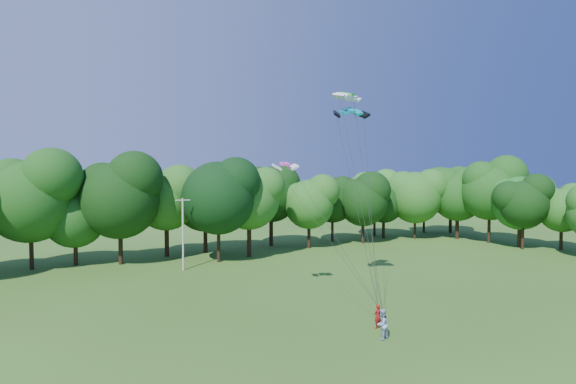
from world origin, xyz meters
TOP-DOWN VIEW (x-y plane):
  - ground at (0.00, 0.00)m, footprint 160.00×160.00m
  - utility_pole at (-2.45, 29.97)m, footprint 1.45×0.57m
  - kite_flyer_left at (3.14, 6.25)m, footprint 0.59×0.40m
  - kite_flyer_right at (2.04, 4.65)m, footprint 1.05×0.89m
  - kite_teal at (6.57, 13.57)m, footprint 3.14×2.20m
  - kite_green at (6.55, 13.98)m, footprint 2.93×2.05m
  - kite_pink at (1.31, 15.19)m, footprint 2.23×1.46m
  - tree_back_center at (2.37, 32.08)m, footprint 9.16×9.16m
  - tree_back_east at (31.91, 39.07)m, footprint 8.41×8.41m
  - tree_flank_east at (41.48, 20.57)m, footprint 8.02×8.02m

SIDE VIEW (x-z plane):
  - ground at x=0.00m, z-range 0.00..0.00m
  - kite_flyer_left at x=3.14m, z-range 0.00..1.59m
  - kite_flyer_right at x=2.04m, z-range 0.00..1.88m
  - utility_pole at x=-2.45m, z-range 0.12..7.67m
  - tree_flank_east at x=41.48m, z-range 1.45..13.11m
  - tree_back_east at x=31.91m, z-range 1.52..13.75m
  - tree_back_center at x=2.37m, z-range 1.66..14.98m
  - kite_pink at x=1.31m, z-range 10.74..11.09m
  - kite_teal at x=6.57m, z-range 15.03..15.68m
  - kite_green at x=6.55m, z-range 16.51..16.95m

